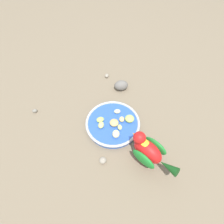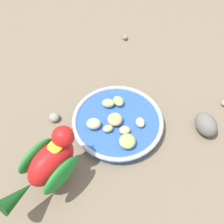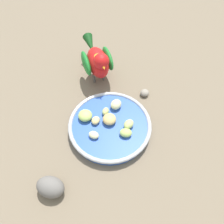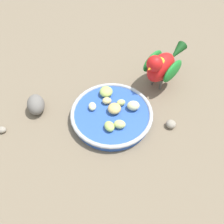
{
  "view_description": "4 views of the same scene",
  "coord_description": "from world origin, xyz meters",
  "px_view_note": "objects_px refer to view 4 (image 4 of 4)",
  "views": [
    {
      "loc": [
        -0.31,
        -0.34,
        0.73
      ],
      "look_at": [
        0.0,
        0.03,
        0.07
      ],
      "focal_mm": 31.69,
      "sensor_mm": 36.0,
      "label": 1
    },
    {
      "loc": [
        0.23,
        -0.27,
        0.55
      ],
      "look_at": [
        -0.02,
        -0.0,
        0.06
      ],
      "focal_mm": 40.87,
      "sensor_mm": 36.0,
      "label": 2
    },
    {
      "loc": [
        0.05,
        0.33,
        0.54
      ],
      "look_at": [
        -0.02,
        -0.0,
        0.06
      ],
      "focal_mm": 34.95,
      "sensor_mm": 36.0,
      "label": 3
    },
    {
      "loc": [
        -0.33,
        0.3,
        0.56
      ],
      "look_at": [
        -0.02,
        0.02,
        0.04
      ],
      "focal_mm": 38.83,
      "sensor_mm": 36.0,
      "label": 4
    }
  ],
  "objects_px": {
    "apple_piece_4": "(121,103)",
    "rock_large": "(36,105)",
    "apple_piece_0": "(92,106)",
    "parrot": "(162,65)",
    "apple_piece_7": "(109,126)",
    "feeding_bowl": "(112,115)",
    "apple_piece_6": "(133,106)",
    "pebble_2": "(2,130)",
    "pebble_1": "(171,124)",
    "apple_piece_2": "(120,124)",
    "apple_piece_5": "(107,101)",
    "apple_piece_3": "(106,92)",
    "apple_piece_1": "(114,109)"
  },
  "relations": [
    {
      "from": "apple_piece_4",
      "to": "rock_large",
      "type": "bearing_deg",
      "value": 47.24
    },
    {
      "from": "apple_piece_0",
      "to": "parrot",
      "type": "xyz_separation_m",
      "value": [
        -0.05,
        -0.23,
        0.05
      ]
    },
    {
      "from": "apple_piece_7",
      "to": "parrot",
      "type": "height_order",
      "value": "parrot"
    },
    {
      "from": "feeding_bowl",
      "to": "apple_piece_6",
      "type": "height_order",
      "value": "apple_piece_6"
    },
    {
      "from": "pebble_2",
      "to": "pebble_1",
      "type": "bearing_deg",
      "value": -130.82
    },
    {
      "from": "apple_piece_2",
      "to": "parrot",
      "type": "xyz_separation_m",
      "value": [
        0.05,
        -0.22,
        0.05
      ]
    },
    {
      "from": "apple_piece_2",
      "to": "pebble_2",
      "type": "height_order",
      "value": "apple_piece_2"
    },
    {
      "from": "pebble_1",
      "to": "apple_piece_5",
      "type": "bearing_deg",
      "value": 26.43
    },
    {
      "from": "apple_piece_4",
      "to": "pebble_2",
      "type": "bearing_deg",
      "value": 60.3
    },
    {
      "from": "apple_piece_3",
      "to": "pebble_2",
      "type": "height_order",
      "value": "apple_piece_3"
    },
    {
      "from": "apple_piece_0",
      "to": "pebble_1",
      "type": "relative_size",
      "value": 1.02
    },
    {
      "from": "rock_large",
      "to": "pebble_2",
      "type": "height_order",
      "value": "rock_large"
    },
    {
      "from": "feeding_bowl",
      "to": "apple_piece_6",
      "type": "bearing_deg",
      "value": -118.44
    },
    {
      "from": "apple_piece_1",
      "to": "apple_piece_4",
      "type": "bearing_deg",
      "value": -81.84
    },
    {
      "from": "pebble_1",
      "to": "pebble_2",
      "type": "xyz_separation_m",
      "value": [
        0.31,
        0.35,
        -0.0
      ]
    },
    {
      "from": "apple_piece_1",
      "to": "pebble_1",
      "type": "bearing_deg",
      "value": -144.73
    },
    {
      "from": "apple_piece_6",
      "to": "apple_piece_7",
      "type": "distance_m",
      "value": 0.1
    },
    {
      "from": "apple_piece_2",
      "to": "rock_large",
      "type": "distance_m",
      "value": 0.25
    },
    {
      "from": "feeding_bowl",
      "to": "apple_piece_5",
      "type": "xyz_separation_m",
      "value": [
        0.04,
        -0.02,
        0.02
      ]
    },
    {
      "from": "parrot",
      "to": "pebble_2",
      "type": "bearing_deg",
      "value": -27.38
    },
    {
      "from": "apple_piece_4",
      "to": "apple_piece_7",
      "type": "relative_size",
      "value": 0.76
    },
    {
      "from": "apple_piece_3",
      "to": "apple_piece_6",
      "type": "distance_m",
      "value": 0.1
    },
    {
      "from": "apple_piece_0",
      "to": "apple_piece_7",
      "type": "distance_m",
      "value": 0.09
    },
    {
      "from": "parrot",
      "to": "feeding_bowl",
      "type": "bearing_deg",
      "value": -7.27
    },
    {
      "from": "apple_piece_1",
      "to": "pebble_1",
      "type": "distance_m",
      "value": 0.17
    },
    {
      "from": "apple_piece_0",
      "to": "apple_piece_7",
      "type": "xyz_separation_m",
      "value": [
        -0.08,
        0.01,
        0.0
      ]
    },
    {
      "from": "apple_piece_3",
      "to": "parrot",
      "type": "bearing_deg",
      "value": -111.73
    },
    {
      "from": "apple_piece_0",
      "to": "apple_piece_2",
      "type": "distance_m",
      "value": 0.1
    },
    {
      "from": "feeding_bowl",
      "to": "rock_large",
      "type": "xyz_separation_m",
      "value": [
        0.17,
        0.14,
        0.01
      ]
    },
    {
      "from": "apple_piece_5",
      "to": "apple_piece_7",
      "type": "distance_m",
      "value": 0.09
    },
    {
      "from": "apple_piece_3",
      "to": "pebble_2",
      "type": "distance_m",
      "value": 0.31
    },
    {
      "from": "apple_piece_5",
      "to": "apple_piece_7",
      "type": "height_order",
      "value": "apple_piece_7"
    },
    {
      "from": "feeding_bowl",
      "to": "apple_piece_2",
      "type": "relative_size",
      "value": 7.28
    },
    {
      "from": "apple_piece_1",
      "to": "apple_piece_3",
      "type": "xyz_separation_m",
      "value": [
        0.06,
        -0.03,
        0.0
      ]
    },
    {
      "from": "feeding_bowl",
      "to": "apple_piece_7",
      "type": "distance_m",
      "value": 0.06
    },
    {
      "from": "apple_piece_2",
      "to": "apple_piece_7",
      "type": "xyz_separation_m",
      "value": [
        0.01,
        0.02,
        -0.0
      ]
    },
    {
      "from": "apple_piece_5",
      "to": "rock_large",
      "type": "height_order",
      "value": "rock_large"
    },
    {
      "from": "apple_piece_3",
      "to": "apple_piece_5",
      "type": "relative_size",
      "value": 1.5
    },
    {
      "from": "apple_piece_0",
      "to": "apple_piece_3",
      "type": "relative_size",
      "value": 0.71
    },
    {
      "from": "apple_piece_1",
      "to": "feeding_bowl",
      "type": "bearing_deg",
      "value": 82.2
    },
    {
      "from": "apple_piece_0",
      "to": "apple_piece_4",
      "type": "height_order",
      "value": "apple_piece_4"
    },
    {
      "from": "apple_piece_1",
      "to": "pebble_1",
      "type": "height_order",
      "value": "apple_piece_1"
    },
    {
      "from": "parrot",
      "to": "pebble_2",
      "type": "height_order",
      "value": "parrot"
    },
    {
      "from": "apple_piece_0",
      "to": "apple_piece_6",
      "type": "bearing_deg",
      "value": -133.47
    },
    {
      "from": "apple_piece_3",
      "to": "apple_piece_2",
      "type": "bearing_deg",
      "value": 154.78
    },
    {
      "from": "apple_piece_1",
      "to": "apple_piece_6",
      "type": "xyz_separation_m",
      "value": [
        -0.03,
        -0.05,
        0.0
      ]
    },
    {
      "from": "apple_piece_2",
      "to": "rock_large",
      "type": "bearing_deg",
      "value": 29.21
    },
    {
      "from": "apple_piece_2",
      "to": "pebble_2",
      "type": "distance_m",
      "value": 0.32
    },
    {
      "from": "apple_piece_3",
      "to": "rock_large",
      "type": "height_order",
      "value": "rock_large"
    },
    {
      "from": "apple_piece_5",
      "to": "pebble_1",
      "type": "height_order",
      "value": "apple_piece_5"
    }
  ]
}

